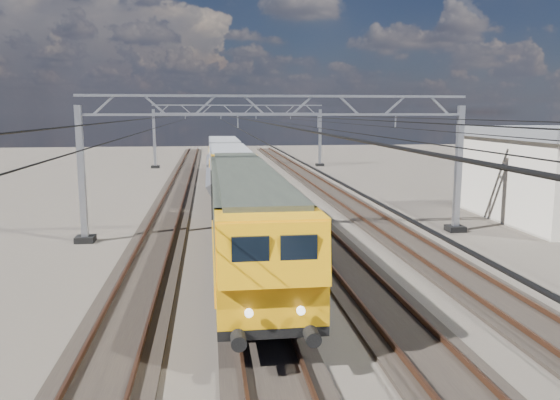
{
  "coord_description": "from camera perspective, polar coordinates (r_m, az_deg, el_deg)",
  "views": [
    {
      "loc": [
        -3.43,
        -22.96,
        6.27
      ],
      "look_at": [
        -0.33,
        0.81,
        2.4
      ],
      "focal_mm": 35.0,
      "sensor_mm": 36.0,
      "label": 1
    }
  ],
  "objects": [
    {
      "name": "ground",
      "position": [
        24.04,
        1.03,
        -5.95
      ],
      "size": [
        160.0,
        160.0,
        0.0
      ],
      "primitive_type": "plane",
      "color": "black",
      "rests_on": "ground"
    },
    {
      "name": "track_outer_west",
      "position": [
        23.92,
        -13.42,
        -6.1
      ],
      "size": [
        2.6,
        140.0,
        0.3
      ],
      "color": "black",
      "rests_on": "ground"
    },
    {
      "name": "track_loco",
      "position": [
        23.82,
        -3.75,
        -5.93
      ],
      "size": [
        2.6,
        140.0,
        0.3
      ],
      "color": "black",
      "rests_on": "ground"
    },
    {
      "name": "track_inner_east",
      "position": [
        24.39,
        5.71,
        -5.6
      ],
      "size": [
        2.6,
        140.0,
        0.3
      ],
      "color": "black",
      "rests_on": "ground"
    },
    {
      "name": "track_outer_east",
      "position": [
        25.58,
        14.51,
        -5.15
      ],
      "size": [
        2.6,
        140.0,
        0.3
      ],
      "color": "black",
      "rests_on": "ground"
    },
    {
      "name": "catenary_gantry_mid",
      "position": [
        27.28,
        -0.18,
        4.2
      ],
      "size": [
        19.9,
        0.9,
        7.11
      ],
      "color": "#989CA6",
      "rests_on": "ground"
    },
    {
      "name": "catenary_gantry_far",
      "position": [
        63.09,
        -4.34,
        6.99
      ],
      "size": [
        19.9,
        0.9,
        7.11
      ],
      "color": "#989CA6",
      "rests_on": "ground"
    },
    {
      "name": "overhead_wires",
      "position": [
        31.15,
        -1.12,
        8.21
      ],
      "size": [
        12.03,
        140.0,
        0.53
      ],
      "color": "black",
      "rests_on": "ground"
    },
    {
      "name": "locomotive",
      "position": [
        22.42,
        -3.66,
        -0.98
      ],
      "size": [
        2.76,
        21.1,
        3.62
      ],
      "color": "black",
      "rests_on": "ground"
    },
    {
      "name": "hopper_wagon_lead",
      "position": [
        39.95,
        -5.35,
        3.33
      ],
      "size": [
        3.38,
        13.0,
        3.25
      ],
      "color": "black",
      "rests_on": "ground"
    },
    {
      "name": "hopper_wagon_mid",
      "position": [
        54.09,
        -5.91,
        4.84
      ],
      "size": [
        3.38,
        13.0,
        3.25
      ],
      "color": "black",
      "rests_on": "ground"
    }
  ]
}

